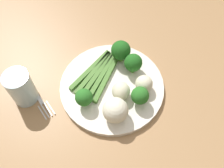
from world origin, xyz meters
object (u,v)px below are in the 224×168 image
(cauliflower_near_fork, at_px, (115,110))
(broccoli_back_right, at_px, (133,63))
(asparagus_bundle, at_px, (98,74))
(broccoli_front, at_px, (140,96))
(broccoli_near_center, at_px, (84,98))
(water_glass, at_px, (21,88))
(chair, at_px, (98,4))
(cauliflower_edge, at_px, (144,84))
(broccoli_right, at_px, (121,51))
(plate, at_px, (112,86))
(dining_table, at_px, (106,94))
(cauliflower_outer_edge, at_px, (121,91))
(fork, at_px, (36,94))

(cauliflower_near_fork, bearing_deg, broccoli_back_right, -128.31)
(asparagus_bundle, relative_size, broccoli_front, 2.90)
(broccoli_near_center, relative_size, water_glass, 0.55)
(chair, bearing_deg, cauliflower_near_fork, 68.47)
(cauliflower_edge, bearing_deg, broccoli_back_right, -84.44)
(cauliflower_near_fork, distance_m, water_glass, 0.24)
(broccoli_right, bearing_deg, broccoli_back_right, 110.95)
(plate, height_order, broccoli_back_right, broccoli_back_right)
(cauliflower_edge, bearing_deg, dining_table, -42.81)
(asparagus_bundle, relative_size, water_glass, 1.62)
(plate, relative_size, broccoli_back_right, 4.66)
(plate, height_order, cauliflower_outer_edge, cauliflower_outer_edge)
(fork, distance_m, water_glass, 0.05)
(broccoli_back_right, xyz_separation_m, cauliflower_near_fork, (0.09, 0.11, -0.00))
(broccoli_back_right, distance_m, cauliflower_edge, 0.06)
(broccoli_back_right, relative_size, broccoli_near_center, 1.10)
(chair, relative_size, broccoli_right, 13.40)
(dining_table, bearing_deg, broccoli_back_right, 170.20)
(chair, xyz_separation_m, water_glass, (0.36, 0.57, 0.31))
(broccoli_back_right, xyz_separation_m, cauliflower_edge, (-0.01, 0.06, -0.01))
(chair, xyz_separation_m, plate, (0.14, 0.62, 0.27))
(broccoli_front, xyz_separation_m, broccoli_near_center, (0.13, -0.04, -0.00))
(chair, bearing_deg, asparagus_bundle, 65.29)
(cauliflower_near_fork, relative_size, cauliflower_edge, 1.39)
(broccoli_near_center, bearing_deg, broccoli_right, -142.22)
(asparagus_bundle, relative_size, cauliflower_outer_edge, 3.44)
(cauliflower_outer_edge, relative_size, fork, 0.28)
(broccoli_front, bearing_deg, plate, -54.67)
(broccoli_front, height_order, cauliflower_outer_edge, broccoli_front)
(broccoli_front, bearing_deg, water_glass, -23.07)
(broccoli_front, distance_m, cauliflower_outer_edge, 0.05)
(cauliflower_edge, relative_size, water_glass, 0.46)
(chair, relative_size, broccoli_near_center, 16.31)
(broccoli_near_center, bearing_deg, chair, -108.80)
(plate, bearing_deg, cauliflower_edge, 154.37)
(chair, bearing_deg, broccoli_near_center, 62.44)
(chair, xyz_separation_m, broccoli_right, (0.09, 0.54, 0.31))
(chair, relative_size, broccoli_front, 16.00)
(broccoli_back_right, height_order, broccoli_near_center, broccoli_back_right)
(asparagus_bundle, bearing_deg, dining_table, 136.59)
(cauliflower_edge, bearing_deg, fork, -16.65)
(asparagus_bundle, relative_size, broccoli_back_right, 2.69)
(cauliflower_near_fork, xyz_separation_m, fork, (0.17, -0.13, -0.04))
(asparagus_bundle, bearing_deg, broccoli_back_right, 130.11)
(broccoli_front, relative_size, broccoli_near_center, 1.02)
(plate, xyz_separation_m, broccoli_near_center, (0.08, 0.03, 0.04))
(chair, bearing_deg, broccoli_back_right, 74.40)
(cauliflower_near_fork, bearing_deg, cauliflower_edge, -152.14)
(broccoli_front, height_order, cauliflower_near_fork, cauliflower_near_fork)
(asparagus_bundle, distance_m, broccoli_front, 0.13)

